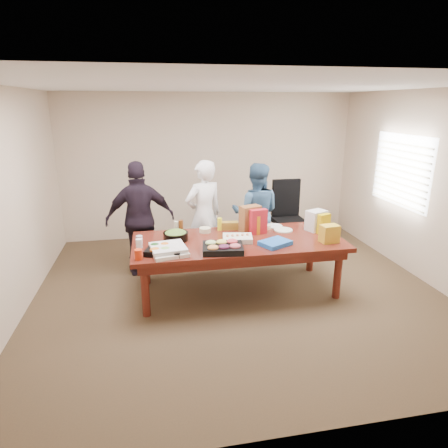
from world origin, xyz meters
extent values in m
cube|color=#47301E|center=(0.00, 0.00, -0.01)|extent=(5.50, 5.00, 0.02)
cube|color=white|center=(0.00, 0.00, 2.71)|extent=(5.50, 5.00, 0.02)
cube|color=beige|center=(0.00, 2.50, 1.35)|extent=(5.50, 0.04, 2.70)
cube|color=beige|center=(0.00, -2.50, 1.35)|extent=(5.50, 0.04, 2.70)
cube|color=beige|center=(-2.75, 0.00, 1.35)|extent=(0.04, 5.00, 2.70)
cube|color=beige|center=(2.75, 0.00, 1.35)|extent=(0.04, 5.00, 2.70)
cube|color=white|center=(2.72, 0.60, 1.50)|extent=(0.03, 1.40, 1.10)
cube|color=beige|center=(2.68, 0.60, 1.50)|extent=(0.04, 1.36, 1.00)
cube|color=#4C1C0F|center=(0.00, 0.00, 0.38)|extent=(2.80, 1.20, 0.75)
cube|color=black|center=(1.20, 1.29, 0.59)|extent=(0.61, 0.61, 1.19)
imported|color=white|center=(-0.34, 0.90, 0.85)|extent=(0.73, 0.62, 1.70)
imported|color=#385E83|center=(0.51, 1.01, 0.81)|extent=(0.93, 0.81, 1.62)
imported|color=black|center=(-1.30, 0.85, 0.86)|extent=(1.04, 0.52, 1.72)
cube|color=black|center=(-0.99, -0.30, 0.78)|extent=(0.53, 0.46, 0.07)
cube|color=black|center=(-0.28, -0.37, 0.79)|extent=(0.55, 0.46, 0.08)
cube|color=white|center=(-0.02, -0.04, 0.78)|extent=(0.43, 0.35, 0.07)
cylinder|color=black|center=(-0.83, 0.14, 0.80)|extent=(0.34, 0.34, 0.11)
cube|color=blue|center=(0.42, -0.29, 0.78)|extent=(0.46, 0.42, 0.06)
cube|color=red|center=(0.33, 0.19, 0.92)|extent=(0.25, 0.14, 0.35)
cube|color=#DEBE07|center=(1.23, 0.04, 0.89)|extent=(0.20, 0.13, 0.28)
cube|color=orange|center=(0.36, 0.19, 0.88)|extent=(0.19, 0.12, 0.27)
cylinder|color=silver|center=(0.15, 0.32, 0.83)|extent=(0.12, 0.12, 0.16)
cylinder|color=#F9F921|center=(-0.18, 0.44, 0.84)|extent=(0.07, 0.07, 0.18)
cylinder|color=brown|center=(-0.73, 0.41, 0.85)|extent=(0.07, 0.07, 0.19)
cylinder|color=beige|center=(-0.80, 0.41, 0.84)|extent=(0.07, 0.07, 0.18)
cube|color=yellow|center=(0.31, 0.35, 0.79)|extent=(0.23, 0.15, 0.07)
cube|color=olive|center=(-0.04, 0.47, 0.80)|extent=(0.28, 0.15, 0.11)
cube|color=brown|center=(0.24, 0.32, 0.94)|extent=(0.32, 0.24, 0.37)
cylinder|color=red|center=(-1.30, -0.45, 0.81)|extent=(0.09, 0.09, 0.12)
cylinder|color=white|center=(-1.30, -0.06, 0.81)|extent=(0.10, 0.10, 0.12)
cylinder|color=silver|center=(-1.30, 0.07, 0.81)|extent=(0.09, 0.09, 0.11)
cube|color=white|center=(-0.94, -0.35, 0.77)|extent=(0.48, 0.48, 0.05)
cube|color=silver|center=(-0.95, -0.32, 0.82)|extent=(0.47, 0.47, 0.05)
cylinder|color=white|center=(0.72, 0.26, 0.76)|extent=(0.33, 0.33, 0.02)
cylinder|color=white|center=(0.65, 0.46, 0.76)|extent=(0.26, 0.26, 0.02)
cylinder|color=#F3E1BC|center=(0.51, 0.39, 0.78)|extent=(0.15, 0.15, 0.06)
cylinder|color=beige|center=(-0.40, 0.39, 0.78)|extent=(0.16, 0.16, 0.07)
cube|color=silver|center=(1.19, 0.19, 0.89)|extent=(0.32, 0.28, 0.29)
cube|color=gold|center=(1.15, -0.31, 0.87)|extent=(0.25, 0.19, 0.23)
camera|label=1|loc=(-1.09, -4.75, 2.49)|focal=30.88mm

